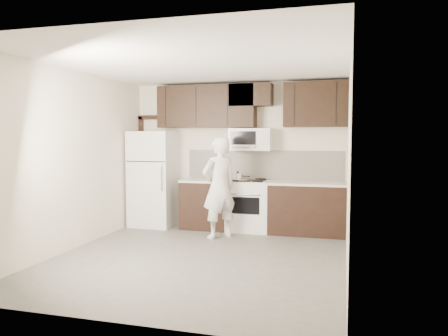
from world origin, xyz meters
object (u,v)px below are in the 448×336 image
at_px(stove, 249,205).
at_px(microwave, 251,140).
at_px(refrigerator, 154,179).
at_px(person, 219,187).

bearing_deg(stove, microwave, 90.10).
distance_m(microwave, refrigerator, 2.00).
bearing_deg(refrigerator, stove, 1.51).
bearing_deg(microwave, stove, -89.90).
distance_m(stove, microwave, 1.20).
height_order(microwave, refrigerator, microwave).
height_order(refrigerator, person, refrigerator).
distance_m(microwave, person, 1.19).
relative_size(stove, microwave, 1.24).
height_order(stove, microwave, microwave).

